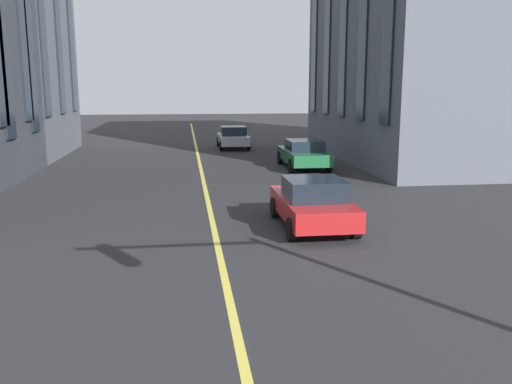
# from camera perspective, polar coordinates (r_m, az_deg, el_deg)

# --- Properties ---
(lane_centre_line) EXTENTS (80.00, 0.16, 0.01)m
(lane_centre_line) POSITION_cam_1_polar(r_m,az_deg,el_deg) (18.71, -5.11, -0.89)
(lane_centre_line) COLOR #D8C64C
(lane_centre_line) RESTS_ON ground_plane
(car_green_trailing) EXTENTS (4.40, 1.95, 1.37)m
(car_green_trailing) POSITION_cam_1_polar(r_m,az_deg,el_deg) (26.07, 5.02, 4.06)
(car_green_trailing) COLOR #1E6038
(car_green_trailing) RESTS_ON ground_plane
(car_red_far) EXTENTS (3.90, 1.89, 1.40)m
(car_red_far) POSITION_cam_1_polar(r_m,az_deg,el_deg) (15.03, 6.01, -1.15)
(car_red_far) COLOR #B21E1E
(car_red_far) RESTS_ON ground_plane
(car_silver_parked_a) EXTENTS (3.90, 1.89, 1.40)m
(car_silver_parked_a) POSITION_cam_1_polar(r_m,az_deg,el_deg) (34.45, -2.43, 5.78)
(car_silver_parked_a) COLOR #B7BABF
(car_silver_parked_a) RESTS_ON ground_plane
(building_right_near) EXTENTS (15.64, 13.10, 16.50)m
(building_right_near) POSITION_cam_1_polar(r_m,az_deg,el_deg) (31.77, 21.28, 18.28)
(building_right_near) COLOR #565B66
(building_right_near) RESTS_ON ground_plane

